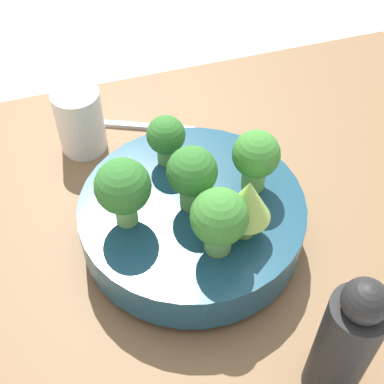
{
  "coord_description": "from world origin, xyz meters",
  "views": [
    {
      "loc": [
        0.1,
        0.39,
        0.58
      ],
      "look_at": [
        -0.03,
        0.01,
        0.13
      ],
      "focal_mm": 50.0,
      "sensor_mm": 36.0,
      "label": 1
    }
  ],
  "objects": [
    {
      "name": "broccoli_floret_left",
      "position": [
        -0.1,
        -0.0,
        0.15
      ],
      "size": [
        0.06,
        0.06,
        0.08
      ],
      "color": "#6BA34C",
      "rests_on": "bowl"
    },
    {
      "name": "romanesco_piece_far",
      "position": [
        -0.07,
        0.06,
        0.16
      ],
      "size": [
        0.05,
        0.05,
        0.08
      ],
      "color": "#6BA34C",
      "rests_on": "bowl"
    },
    {
      "name": "ground_plane",
      "position": [
        0.0,
        0.0,
        0.0
      ],
      "size": [
        6.0,
        6.0,
        0.0
      ],
      "primitive_type": "plane",
      "color": "silver"
    },
    {
      "name": "broccoli_floret_center",
      "position": [
        -0.03,
        0.01,
        0.16
      ],
      "size": [
        0.06,
        0.06,
        0.08
      ],
      "color": "#609347",
      "rests_on": "bowl"
    },
    {
      "name": "cup",
      "position": [
        0.07,
        -0.2,
        0.09
      ],
      "size": [
        0.07,
        0.07,
        0.1
      ],
      "color": "silver",
      "rests_on": "table"
    },
    {
      "name": "pepper_mill",
      "position": [
        -0.1,
        0.22,
        0.13
      ],
      "size": [
        0.05,
        0.05,
        0.18
      ],
      "color": "black",
      "rests_on": "table"
    },
    {
      "name": "broccoli_floret_back",
      "position": [
        -0.03,
        0.07,
        0.16
      ],
      "size": [
        0.06,
        0.06,
        0.08
      ],
      "color": "#609347",
      "rests_on": "bowl"
    },
    {
      "name": "fork",
      "position": [
        0.0,
        -0.22,
        0.04
      ],
      "size": [
        0.18,
        0.09,
        0.01
      ],
      "color": "#B2B2B7",
      "rests_on": "table"
    },
    {
      "name": "broccoli_floret_right",
      "position": [
        0.05,
        0.01,
        0.16
      ],
      "size": [
        0.06,
        0.06,
        0.09
      ],
      "color": "#7AB256",
      "rests_on": "bowl"
    },
    {
      "name": "broccoli_floret_front",
      "position": [
        -0.02,
        -0.07,
        0.15
      ],
      "size": [
        0.05,
        0.05,
        0.07
      ],
      "color": "#609347",
      "rests_on": "bowl"
    },
    {
      "name": "table",
      "position": [
        0.0,
        0.0,
        0.02
      ],
      "size": [
        1.01,
        0.68,
        0.04
      ],
      "color": "brown",
      "rests_on": "ground_plane"
    },
    {
      "name": "bowl",
      "position": [
        -0.03,
        0.01,
        0.08
      ],
      "size": [
        0.27,
        0.27,
        0.07
      ],
      "color": "navy",
      "rests_on": "table"
    }
  ]
}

